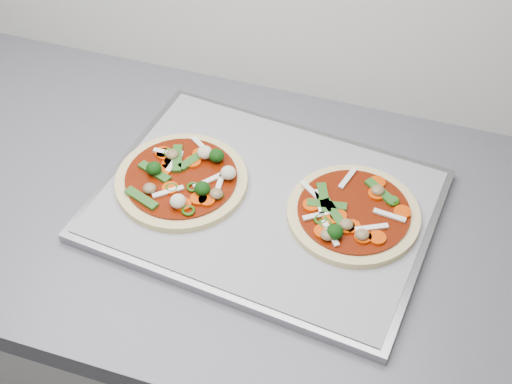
% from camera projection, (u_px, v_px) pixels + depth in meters
% --- Properties ---
extents(base_cabinet, '(3.60, 0.60, 0.86)m').
position_uv_depth(base_cabinet, '(135.00, 338.00, 1.46)').
color(base_cabinet, beige).
rests_on(base_cabinet, ground).
extents(countertop, '(3.60, 0.60, 0.04)m').
position_uv_depth(countertop, '(100.00, 187.00, 1.13)').
color(countertop, slate).
rests_on(countertop, base_cabinet).
extents(baking_tray, '(0.53, 0.41, 0.02)m').
position_uv_depth(baking_tray, '(265.00, 205.00, 1.07)').
color(baking_tray, gray).
rests_on(baking_tray, countertop).
extents(parchment, '(0.50, 0.39, 0.00)m').
position_uv_depth(parchment, '(265.00, 201.00, 1.06)').
color(parchment, '#939399').
rests_on(parchment, baking_tray).
extents(pizza_left, '(0.24, 0.24, 0.03)m').
position_uv_depth(pizza_left, '(183.00, 179.00, 1.08)').
color(pizza_left, '#DABF80').
rests_on(pizza_left, parchment).
extents(pizza_right, '(0.26, 0.26, 0.03)m').
position_uv_depth(pizza_right, '(352.00, 214.00, 1.03)').
color(pizza_right, '#DABF80').
rests_on(pizza_right, parchment).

